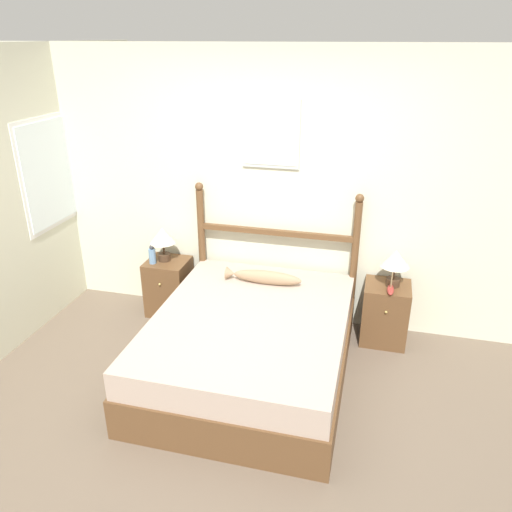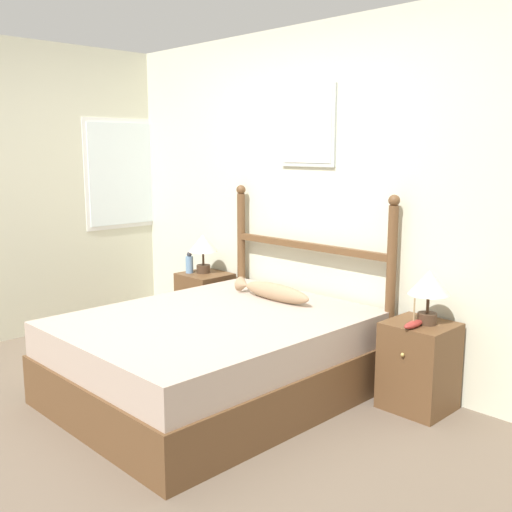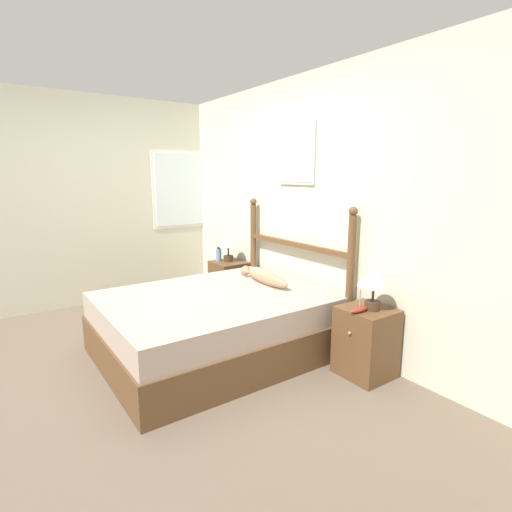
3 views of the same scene
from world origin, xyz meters
name	(u,v)px [view 2 (image 2 of 3)]	position (x,y,z in m)	size (l,w,h in m)	color
ground_plane	(122,424)	(0.00, 0.00, 0.00)	(16.00, 16.00, 0.00)	brown
wall_back	(312,197)	(0.00, 1.73, 1.28)	(6.40, 0.08, 2.55)	beige
bed	(215,357)	(0.06, 0.68, 0.27)	(1.55, 1.94, 0.55)	brown
headboard	(307,269)	(0.06, 1.62, 0.74)	(1.56, 0.08, 1.34)	brown
nightstand_left	(205,305)	(-1.00, 1.48, 0.28)	(0.40, 0.40, 0.56)	brown
nightstand_right	(419,366)	(1.12, 1.48, 0.28)	(0.40, 0.40, 0.56)	brown
table_lamp_left	(203,246)	(-1.03, 1.49, 0.81)	(0.25, 0.25, 0.34)	#422D1E
table_lamp_right	(429,286)	(1.16, 1.49, 0.81)	(0.25, 0.25, 0.34)	#422D1E
bottle	(189,263)	(-1.11, 1.40, 0.65)	(0.07, 0.07, 0.19)	#668CB2
model_boat	(414,324)	(1.14, 1.36, 0.59)	(0.06, 0.19, 0.18)	maroon
fish_pillow	(272,291)	(0.03, 1.27, 0.62)	(0.69, 0.11, 0.13)	#997A5B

